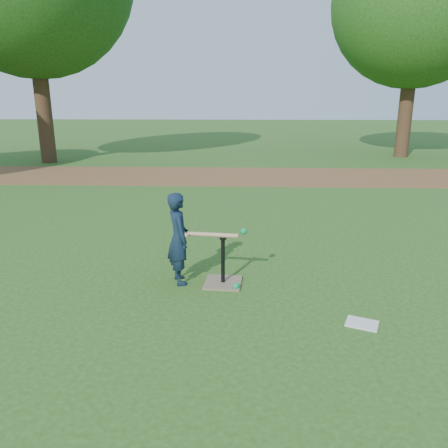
{
  "coord_description": "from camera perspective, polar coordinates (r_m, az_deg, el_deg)",
  "views": [
    {
      "loc": [
        0.58,
        -4.64,
        2.13
      ],
      "look_at": [
        0.37,
        0.44,
        0.65
      ],
      "focal_mm": 35.0,
      "sensor_mm": 36.0,
      "label": 1
    }
  ],
  "objects": [
    {
      "name": "batting_tee",
      "position": [
        5.19,
        -0.14,
        -6.66
      ],
      "size": [
        0.46,
        0.46,
        0.61
      ],
      "color": "#7D674F",
      "rests_on": "ground"
    },
    {
      "name": "dirt_strip",
      "position": [
        12.34,
        -0.34,
        6.3
      ],
      "size": [
        24.0,
        3.0,
        0.01
      ],
      "primitive_type": "cube",
      "color": "brown",
      "rests_on": "ground"
    },
    {
      "name": "swing_action",
      "position": [
        5.02,
        -1.01,
        -1.33
      ],
      "size": [
        0.73,
        0.23,
        0.08
      ],
      "color": "tan",
      "rests_on": "ground"
    },
    {
      "name": "tree_right",
      "position": [
        17.94,
        23.99,
        25.09
      ],
      "size": [
        5.8,
        5.8,
        8.21
      ],
      "color": "#382316",
      "rests_on": "ground"
    },
    {
      "name": "ground",
      "position": [
        5.14,
        -4.34,
        -8.31
      ],
      "size": [
        80.0,
        80.0,
        0.0
      ],
      "primitive_type": "plane",
      "color": "#285116",
      "rests_on": "ground"
    },
    {
      "name": "child",
      "position": [
        5.12,
        -5.95,
        -1.89
      ],
      "size": [
        0.39,
        0.47,
        1.09
      ],
      "primitive_type": "imported",
      "rotation": [
        0.0,
        0.0,
        1.94
      ],
      "color": "#112033",
      "rests_on": "ground"
    },
    {
      "name": "clipboard",
      "position": [
        4.57,
        17.58,
        -12.29
      ],
      "size": [
        0.36,
        0.32,
        0.01
      ],
      "primitive_type": "cube",
      "rotation": [
        0.0,
        0.0,
        -0.38
      ],
      "color": "silver",
      "rests_on": "ground"
    },
    {
      "name": "wiffle_ball_ground",
      "position": [
        5.07,
        1.59,
        -8.09
      ],
      "size": [
        0.08,
        0.08,
        0.08
      ],
      "primitive_type": "sphere",
      "color": "#0D954C",
      "rests_on": "ground"
    }
  ]
}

